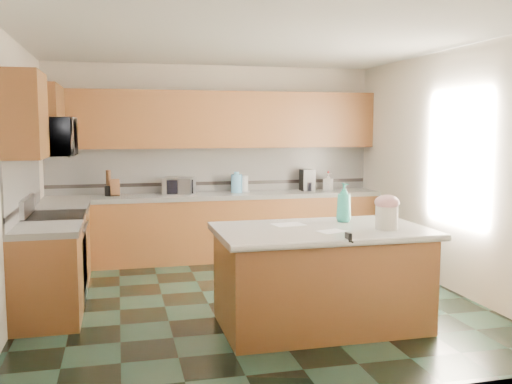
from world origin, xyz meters
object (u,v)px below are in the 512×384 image
object	(u,v)px
island_top	(321,231)
toaster_oven	(179,186)
island_base	(321,280)
coffee_maker	(307,180)
knife_block	(115,188)
treat_jar	(387,218)
soap_bottle_island	(344,202)

from	to	relation	value
island_top	toaster_oven	world-z (taller)	toaster_oven
island_base	coffee_maker	world-z (taller)	coffee_maker
island_base	knife_block	xyz separation A→B (m)	(-1.84, 2.95, 0.60)
knife_block	treat_jar	bearing A→B (deg)	-55.99
island_base	toaster_oven	xyz separation A→B (m)	(-0.98, 2.95, 0.60)
island_top	soap_bottle_island	distance (m)	0.48
soap_bottle_island	island_base	bearing A→B (deg)	-150.79
island_top	knife_block	bearing A→B (deg)	121.66
island_top	coffee_maker	size ratio (longest dim) A/B	6.20
soap_bottle_island	toaster_oven	bearing A→B (deg)	105.99
soap_bottle_island	treat_jar	bearing A→B (deg)	-76.14
soap_bottle_island	coffee_maker	bearing A→B (deg)	68.51
toaster_oven	knife_block	bearing A→B (deg)	-156.20
island_base	soap_bottle_island	distance (m)	0.80
island_top	treat_jar	distance (m)	0.60
treat_jar	soap_bottle_island	distance (m)	0.53
treat_jar	knife_block	world-z (taller)	knife_block
island_base	knife_block	size ratio (longest dim) A/B	8.22
island_top	soap_bottle_island	bearing A→B (deg)	39.07
toaster_oven	coffee_maker	xyz separation A→B (m)	(1.86, 0.03, 0.04)
island_top	treat_jar	size ratio (longest dim) A/B	9.09
knife_block	island_base	bearing A→B (deg)	-61.04
coffee_maker	island_base	bearing A→B (deg)	-108.03
island_top	soap_bottle_island	size ratio (longest dim) A/B	5.09
treat_jar	soap_bottle_island	bearing A→B (deg)	118.86
knife_block	coffee_maker	world-z (taller)	coffee_maker
island_top	treat_jar	xyz separation A→B (m)	(0.54, -0.21, 0.14)
island_base	treat_jar	distance (m)	0.83
soap_bottle_island	knife_block	distance (m)	3.45
island_top	treat_jar	bearing A→B (deg)	-21.50
island_base	knife_block	world-z (taller)	knife_block
island_top	toaster_oven	bearing A→B (deg)	108.22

